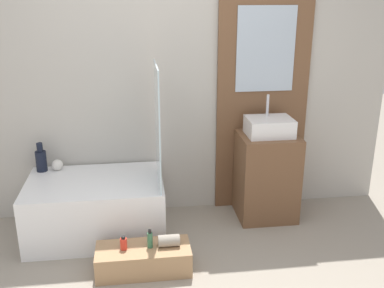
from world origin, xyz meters
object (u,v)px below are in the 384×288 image
(bathtub, at_px, (96,207))
(sink, at_px, (269,127))
(bottle_soap_secondary, at_px, (150,240))
(vase_tall_dark, at_px, (41,160))
(wooden_step_bench, at_px, (144,259))
(bottle_soap_primary, at_px, (124,243))
(vase_round_light, at_px, (57,165))

(bathtub, height_order, sink, sink)
(bathtub, xyz_separation_m, bottle_soap_secondary, (0.43, -0.61, 0.01))
(vase_tall_dark, bearing_deg, sink, -4.36)
(wooden_step_bench, xyz_separation_m, vase_tall_dark, (-0.85, 0.89, 0.51))
(wooden_step_bench, bearing_deg, bottle_soap_secondary, 0.00)
(vase_tall_dark, distance_m, bottle_soap_primary, 1.20)
(vase_round_light, bearing_deg, vase_tall_dark, 179.20)
(bathtub, height_order, vase_round_light, vase_round_light)
(wooden_step_bench, relative_size, sink, 1.77)
(sink, xyz_separation_m, bottle_soap_primary, (-1.30, -0.74, -0.63))
(sink, bearing_deg, bathtub, -175.17)
(bathtub, distance_m, vase_tall_dark, 0.66)
(bottle_soap_primary, bearing_deg, vase_tall_dark, 128.50)
(vase_round_light, xyz_separation_m, bottle_soap_primary, (0.58, -0.89, -0.30))
(vase_round_light, bearing_deg, wooden_step_bench, -51.15)
(bathtub, height_order, bottle_soap_primary, bathtub)
(wooden_step_bench, bearing_deg, sink, 32.60)
(sink, relative_size, vase_round_light, 4.10)
(bathtub, distance_m, sink, 1.67)
(bathtub, distance_m, wooden_step_bench, 0.74)
(wooden_step_bench, xyz_separation_m, bottle_soap_primary, (-0.14, 0.00, 0.15))
(bottle_soap_secondary, bearing_deg, wooden_step_bench, 180.00)
(sink, distance_m, bottle_soap_secondary, 1.46)
(bathtub, distance_m, bottle_soap_secondary, 0.75)
(bottle_soap_secondary, bearing_deg, bottle_soap_primary, 180.00)
(wooden_step_bench, distance_m, sink, 1.58)
(vase_tall_dark, height_order, bottle_soap_primary, vase_tall_dark)
(wooden_step_bench, height_order, sink, sink)
(wooden_step_bench, bearing_deg, vase_round_light, 128.85)
(bottle_soap_primary, bearing_deg, bathtub, 111.30)
(bathtub, bearing_deg, vase_tall_dark, 149.08)
(wooden_step_bench, height_order, vase_round_light, vase_round_light)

